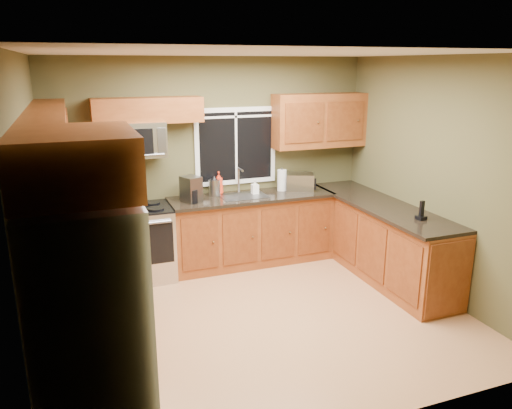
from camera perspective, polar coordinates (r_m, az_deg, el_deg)
floor at (r=5.46m, az=0.81°, el=-12.70°), size 4.20×4.20×0.00m
ceiling at (r=4.80m, az=0.95°, el=16.93°), size 4.20×4.20×0.00m
back_wall at (r=6.63m, az=-4.82°, el=4.82°), size 4.20×0.00×4.20m
front_wall at (r=3.43m, az=11.95°, el=-6.02°), size 4.20×0.00×4.20m
left_wall at (r=4.65m, az=-23.99°, el=-1.25°), size 0.00×3.60×3.60m
right_wall at (r=6.03m, az=19.83°, el=2.84°), size 0.00×3.60×3.60m
window at (r=6.66m, az=-2.32°, el=6.69°), size 1.12×0.03×1.02m
base_cabinets_left at (r=5.39m, az=-19.47°, el=-8.73°), size 0.60×2.65×0.90m
countertop_left at (r=5.22m, az=-19.67°, el=-3.99°), size 0.65×2.65×0.04m
base_cabinets_back at (r=6.70m, az=-0.52°, el=-2.96°), size 2.17×0.60×0.90m
countertop_back at (r=6.55m, az=-0.46°, el=0.87°), size 2.17×0.65×0.04m
base_cabinets_peninsula at (r=6.51m, az=14.01°, el=-4.04°), size 0.60×2.52×0.90m
countertop_peninsula at (r=6.36m, az=14.07°, el=-0.06°), size 0.65×2.50×0.04m
upper_cabinets_left at (r=5.00m, az=-22.50°, el=6.04°), size 0.33×2.65×0.72m
upper_cabinets_back_left at (r=6.19m, az=-12.26°, el=10.49°), size 1.30×0.33×0.30m
upper_cabinets_back_right at (r=6.93m, az=7.24°, el=9.50°), size 1.30×0.33×0.72m
upper_cabinet_over_fridge at (r=3.22m, az=-20.02°, el=4.57°), size 0.72×0.90×0.38m
refrigerator at (r=3.60m, az=-18.29°, el=-13.36°), size 0.74×0.90×1.80m
range at (r=6.35m, az=-12.99°, el=-4.29°), size 0.76×0.69×0.94m
microwave at (r=6.18m, az=-13.88°, el=7.19°), size 0.76×0.41×0.42m
sink at (r=6.52m, az=-1.46°, el=1.09°), size 0.60×0.42×0.36m
toaster_oven at (r=6.83m, az=5.03°, el=2.61°), size 0.45×0.41×0.23m
coffee_maker at (r=6.25m, az=-7.40°, el=1.64°), size 0.27×0.31×0.32m
kettle at (r=6.52m, az=-4.78°, el=2.05°), size 0.16×0.16×0.27m
paper_towel_roll at (r=6.78m, az=2.97°, el=2.80°), size 0.16×0.16×0.31m
soap_bottle_a at (r=6.60m, az=-4.26°, el=2.47°), size 0.13×0.13×0.30m
soap_bottle_b at (r=6.60m, az=-0.12°, el=2.04°), size 0.09×0.09×0.19m
cordless_phone at (r=5.81m, az=18.37°, el=-1.03°), size 0.11×0.11×0.21m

